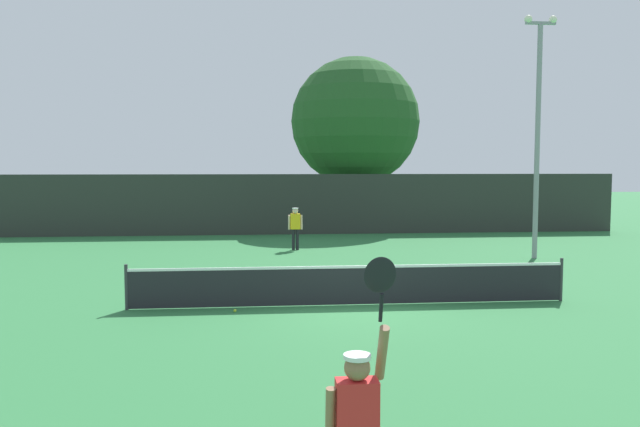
# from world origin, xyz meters

# --- Properties ---
(ground_plane) EXTENTS (120.00, 120.00, 0.00)m
(ground_plane) POSITION_xyz_m (0.00, 0.00, 0.00)
(ground_plane) COLOR #2D723D
(tennis_net) EXTENTS (10.62, 0.08, 1.07)m
(tennis_net) POSITION_xyz_m (0.00, 0.00, 0.51)
(tennis_net) COLOR #232328
(tennis_net) RESTS_ON ground
(perimeter_fence) EXTENTS (31.22, 0.12, 2.93)m
(perimeter_fence) POSITION_xyz_m (0.00, 15.56, 1.47)
(perimeter_fence) COLOR #2D332D
(perimeter_fence) RESTS_ON ground
(player_serving) EXTENTS (0.67, 0.40, 2.54)m
(player_serving) POSITION_xyz_m (-1.27, -9.29, 1.12)
(player_serving) COLOR red
(player_serving) RESTS_ON ground
(player_receiving) EXTENTS (0.57, 0.25, 1.68)m
(player_receiving) POSITION_xyz_m (-0.80, 9.91, 1.03)
(player_receiving) COLOR yellow
(player_receiving) RESTS_ON ground
(tennis_ball) EXTENTS (0.07, 0.07, 0.07)m
(tennis_ball) POSITION_xyz_m (-2.75, -0.46, 0.03)
(tennis_ball) COLOR #CCE033
(tennis_ball) RESTS_ON ground
(light_pole) EXTENTS (1.18, 0.28, 8.63)m
(light_pole) POSITION_xyz_m (7.72, 6.93, 4.89)
(light_pole) COLOR gray
(light_pole) RESTS_ON ground
(large_tree) EXTENTS (6.84, 6.84, 9.11)m
(large_tree) POSITION_xyz_m (2.90, 18.67, 5.68)
(large_tree) COLOR brown
(large_tree) RESTS_ON ground
(parked_car_near) EXTENTS (2.07, 4.27, 1.69)m
(parked_car_near) POSITION_xyz_m (-8.36, 21.63, 0.78)
(parked_car_near) COLOR red
(parked_car_near) RESTS_ON ground
(parked_car_mid) EXTENTS (1.95, 4.22, 1.69)m
(parked_car_mid) POSITION_xyz_m (2.29, 22.42, 0.78)
(parked_car_mid) COLOR red
(parked_car_mid) RESTS_ON ground
(parked_car_far) EXTENTS (2.02, 4.25, 1.69)m
(parked_car_far) POSITION_xyz_m (6.36, 22.23, 0.78)
(parked_car_far) COLOR white
(parked_car_far) RESTS_ON ground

